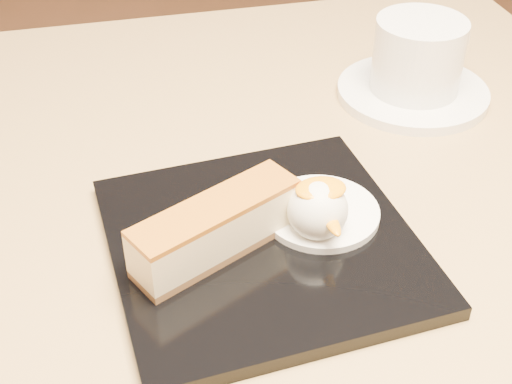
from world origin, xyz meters
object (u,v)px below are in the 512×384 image
object	(u,v)px
dessert_plate	(262,244)
ice_cream_scoop	(318,210)
saucer	(412,92)
cheesecake	(216,228)
coffee_cup	(420,53)
table	(253,344)

from	to	relation	value
dessert_plate	ice_cream_scoop	size ratio (longest dim) A/B	4.93
saucer	ice_cream_scoop	bearing A→B (deg)	-130.14
cheesecake	saucer	bearing A→B (deg)	12.69
cheesecake	ice_cream_scoop	size ratio (longest dim) A/B	2.95
ice_cream_scoop	coffee_cup	xyz separation A→B (m)	(0.16, 0.19, 0.01)
coffee_cup	cheesecake	bearing A→B (deg)	-164.13
cheesecake	coffee_cup	world-z (taller)	coffee_cup
coffee_cup	saucer	bearing A→B (deg)	180.00
saucer	coffee_cup	size ratio (longest dim) A/B	1.32
dessert_plate	cheesecake	bearing A→B (deg)	-171.87
saucer	coffee_cup	bearing A→B (deg)	23.05
cheesecake	coffee_cup	size ratio (longest dim) A/B	1.16
table	dessert_plate	xyz separation A→B (m)	(-0.00, -0.04, 0.16)
dessert_plate	saucer	xyz separation A→B (m)	(0.20, 0.19, -0.00)
cheesecake	saucer	distance (m)	0.31
dessert_plate	coffee_cup	size ratio (longest dim) A/B	1.94
ice_cream_scoop	saucer	distance (m)	0.25
cheesecake	saucer	world-z (taller)	cheesecake
dessert_plate	cheesecake	size ratio (longest dim) A/B	1.67
table	cheesecake	distance (m)	0.20
cheesecake	ice_cream_scoop	world-z (taller)	ice_cream_scoop
ice_cream_scoop	cheesecake	bearing A→B (deg)	180.00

